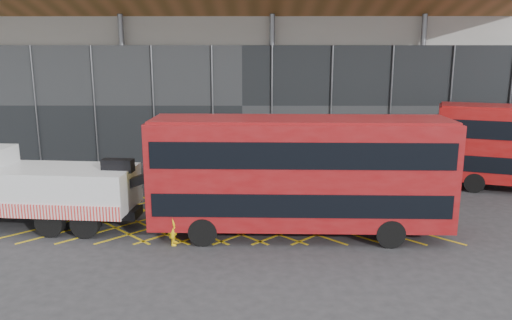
{
  "coord_description": "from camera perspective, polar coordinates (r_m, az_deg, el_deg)",
  "views": [
    {
      "loc": [
        3.17,
        -22.43,
        7.69
      ],
      "look_at": [
        3.0,
        1.5,
        2.4
      ],
      "focal_mm": 35.0,
      "sensor_mm": 36.0,
      "label": 1
    }
  ],
  "objects": [
    {
      "name": "ground_plane",
      "position": [
        23.92,
        -7.27,
        -6.39
      ],
      "size": [
        120.0,
        120.0,
        0.0
      ],
      "primitive_type": "plane",
      "color": "#2C2C2F"
    },
    {
      "name": "road_markings",
      "position": [
        23.76,
        -3.42,
        -6.43
      ],
      "size": [
        19.96,
        7.16,
        0.01
      ],
      "color": "yellow",
      "rests_on": "ground_plane"
    },
    {
      "name": "construction_building",
      "position": [
        40.87,
        -1.39,
        14.27
      ],
      "size": [
        55.0,
        23.97,
        18.0
      ],
      "color": "#979892",
      "rests_on": "ground_plane"
    },
    {
      "name": "recovery_truck",
      "position": [
        24.47,
        -26.13,
        -2.45
      ],
      "size": [
        12.06,
        3.75,
        4.18
      ],
      "rotation": [
        0.0,
        0.0,
        -0.09
      ],
      "color": "black",
      "rests_on": "ground_plane"
    },
    {
      "name": "bus_towed",
      "position": [
        20.69,
        4.96,
        -1.32
      ],
      "size": [
        12.36,
        3.13,
        5.0
      ],
      "rotation": [
        0.0,
        0.0,
        -0.02
      ],
      "color": "maroon",
      "rests_on": "ground_plane"
    },
    {
      "name": "worker",
      "position": [
        20.43,
        -9.4,
        -7.14
      ],
      "size": [
        0.45,
        0.67,
        1.79
      ],
      "primitive_type": "imported",
      "rotation": [
        0.0,
        0.0,
        1.61
      ],
      "color": "yellow",
      "rests_on": "ground_plane"
    }
  ]
}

